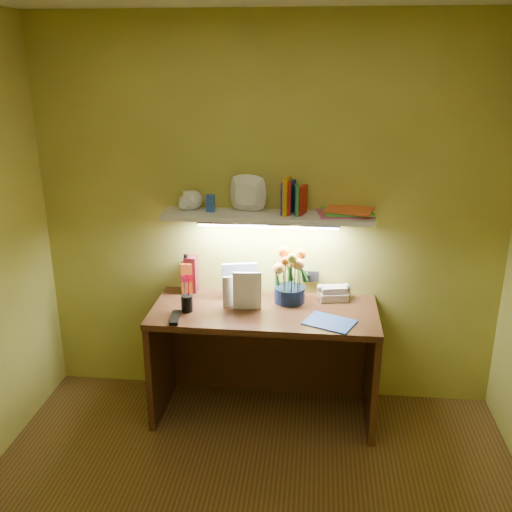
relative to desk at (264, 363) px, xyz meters
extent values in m
cube|color=#371D0F|center=(0.00, 0.00, 0.00)|extent=(1.40, 0.60, 0.75)
cube|color=#A9A9AE|center=(0.50, 0.25, 0.41)|extent=(0.08, 0.06, 0.08)
cube|color=maroon|center=(-0.51, 0.23, 0.50)|extent=(0.08, 0.08, 0.25)
cylinder|color=black|center=(-0.47, -0.08, 0.46)|extent=(0.07, 0.07, 0.17)
cube|color=black|center=(-0.52, -0.20, 0.38)|extent=(0.07, 0.19, 0.02)
cube|color=#2750B5|center=(0.40, -0.15, 0.38)|extent=(0.34, 0.30, 0.01)
imported|color=silver|center=(-0.26, -0.01, 0.48)|extent=(0.14, 0.09, 0.20)
imported|color=white|center=(-0.19, -0.01, 0.50)|extent=(0.18, 0.03, 0.24)
cube|color=white|center=(0.00, 0.18, 0.93)|extent=(1.30, 0.25, 0.03)
imported|color=white|center=(-0.50, 0.18, 0.99)|extent=(0.15, 0.15, 0.10)
imported|color=white|center=(-0.53, 0.16, 0.98)|extent=(0.09, 0.09, 0.09)
imported|color=white|center=(-0.14, 0.18, 0.97)|extent=(0.27, 0.27, 0.06)
cube|color=white|center=(-0.51, 0.23, 1.00)|extent=(0.07, 0.06, 0.12)
cube|color=#2750B5|center=(-0.36, 0.19, 0.99)|extent=(0.05, 0.04, 0.11)
cube|color=#AC1F13|center=(0.12, 0.20, 1.04)|extent=(0.05, 0.14, 0.21)
cube|color=orange|center=(0.12, 0.18, 1.05)|extent=(0.05, 0.14, 0.23)
cube|color=#253198|center=(0.13, 0.20, 1.04)|extent=(0.09, 0.15, 0.20)
cube|color=#2F7F47|center=(0.18, 0.18, 1.03)|extent=(0.04, 0.12, 0.18)
cube|color=#AC1F13|center=(0.21, 0.20, 1.03)|extent=(0.06, 0.13, 0.17)
cube|color=#D9528F|center=(0.48, 0.22, 0.95)|extent=(0.36, 0.28, 0.01)
cube|color=green|center=(0.49, 0.21, 0.96)|extent=(0.32, 0.25, 0.01)
cube|color=orange|center=(0.50, 0.20, 0.97)|extent=(0.32, 0.27, 0.01)
camera|label=1|loc=(0.30, -3.22, 1.85)|focal=40.00mm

